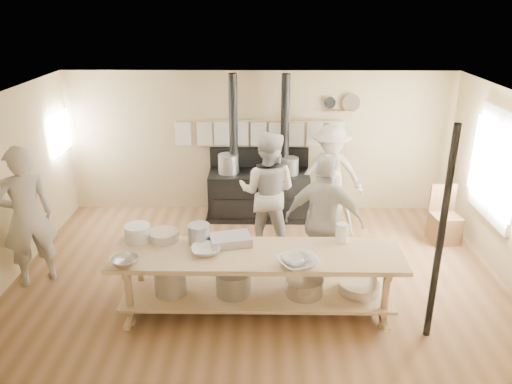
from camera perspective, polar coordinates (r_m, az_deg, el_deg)
ground at (r=7.40m, az=0.20°, el=-9.45°), size 7.00×7.00×0.00m
room_shell at (r=6.72m, az=0.22°, el=2.52°), size 7.00×7.00×7.00m
window_right at (r=8.08m, az=25.74°, el=2.72°), size 0.09×1.50×1.65m
left_opening at (r=9.32m, az=-21.50°, el=6.30°), size 0.00×0.90×0.90m
stove at (r=9.08m, az=0.31°, el=0.28°), size 1.90×0.75×2.60m
towel_rail at (r=9.04m, az=0.38°, el=7.01°), size 3.00×0.04×0.47m
back_wall_shelf at (r=9.08m, az=9.81°, el=9.72°), size 0.63×0.14×0.32m
prep_table at (r=6.36m, az=0.05°, el=-9.59°), size 3.60×0.90×0.85m
support_post at (r=5.94m, az=20.36°, el=-4.93°), size 0.08×0.08×2.60m
cook_far_left at (r=7.48m, az=-24.73°, el=-2.59°), size 0.88×0.82×2.01m
cook_left at (r=7.77m, az=1.32°, el=0.02°), size 1.08×0.93×1.93m
cook_center at (r=7.42m, az=8.27°, el=-3.06°), size 0.83×0.65×1.50m
cook_right at (r=6.91m, az=7.80°, el=-3.30°), size 1.17×0.72×1.86m
cook_by_window at (r=8.88m, az=8.50°, el=2.04°), size 1.21×0.78×1.77m
chair at (r=8.82m, az=20.70°, el=-3.59°), size 0.48×0.48×0.93m
bowl_white_a at (r=6.21m, az=-5.76°, el=-6.62°), size 0.41×0.41×0.09m
bowl_steel_a at (r=6.10m, az=-14.76°, el=-7.72°), size 0.43×0.43×0.10m
bowl_white_b at (r=5.90m, az=4.85°, el=-8.04°), size 0.61×0.61×0.11m
bowl_steel_b at (r=5.97m, az=4.47°, el=-7.74°), size 0.34×0.34×0.10m
roasting_pan at (r=6.40m, az=-2.96°, el=-5.48°), size 0.58×0.46×0.11m
mixing_bowl_large at (r=6.59m, az=-10.52°, el=-4.95°), size 0.51×0.51×0.12m
bucket_galv at (r=6.42m, az=-6.53°, el=-4.80°), size 0.36×0.36×0.26m
deep_bowl_enamel at (r=6.64m, az=-13.37°, el=-4.56°), size 0.43×0.43×0.21m
pitcher at (r=6.52m, az=9.78°, el=-4.60°), size 0.20×0.20×0.25m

